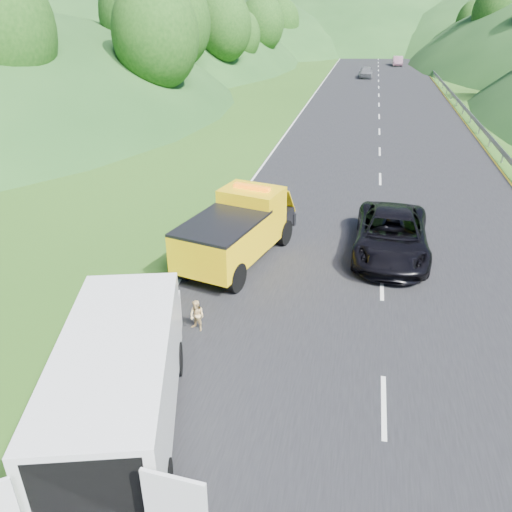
% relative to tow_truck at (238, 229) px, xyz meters
% --- Properties ---
extents(ground, '(320.00, 320.00, 0.00)m').
position_rel_tow_truck_xyz_m(ground, '(2.28, -4.82, -1.27)').
color(ground, '#38661E').
rests_on(ground, ground).
extents(road_surface, '(14.00, 200.00, 0.02)m').
position_rel_tow_truck_xyz_m(road_surface, '(5.28, 35.18, -1.26)').
color(road_surface, black).
rests_on(road_surface, ground).
extents(guardrail, '(0.06, 140.00, 1.52)m').
position_rel_tow_truck_xyz_m(guardrail, '(12.58, 47.68, -1.27)').
color(guardrail, gray).
rests_on(guardrail, ground).
extents(tree_line_left, '(14.00, 140.00, 14.00)m').
position_rel_tow_truck_xyz_m(tree_line_left, '(-16.72, 55.18, -1.27)').
color(tree_line_left, '#305D1B').
rests_on(tree_line_left, ground).
extents(hills_backdrop, '(201.00, 288.60, 44.00)m').
position_rel_tow_truck_xyz_m(hills_backdrop, '(8.78, 129.88, -1.27)').
color(hills_backdrop, '#2D5B23').
rests_on(hills_backdrop, ground).
extents(tow_truck, '(3.55, 6.37, 2.59)m').
position_rel_tow_truck_xyz_m(tow_truck, '(0.00, 0.00, 0.00)').
color(tow_truck, black).
rests_on(tow_truck, ground).
extents(white_van, '(4.92, 7.59, 2.50)m').
position_rel_tow_truck_xyz_m(white_van, '(-0.44, -8.70, 0.15)').
color(white_van, black).
rests_on(white_van, ground).
extents(woman, '(0.65, 0.71, 1.58)m').
position_rel_tow_truck_xyz_m(woman, '(-0.96, -4.61, -1.27)').
color(woman, silver).
rests_on(woman, ground).
extents(child, '(0.57, 0.51, 0.98)m').
position_rel_tow_truck_xyz_m(child, '(-0.06, -4.75, -1.27)').
color(child, tan).
rests_on(child, ground).
extents(worker, '(1.12, 0.66, 1.70)m').
position_rel_tow_truck_xyz_m(worker, '(0.46, -9.97, -1.27)').
color(worker, black).
rests_on(worker, ground).
extents(suitcase, '(0.42, 0.33, 0.59)m').
position_rel_tow_truck_xyz_m(suitcase, '(-1.61, -5.08, -0.97)').
color(suitcase, '#64654B').
rests_on(suitcase, ground).
extents(passing_suv, '(2.85, 5.90, 1.62)m').
position_rel_tow_truck_xyz_m(passing_suv, '(5.57, 1.64, -1.27)').
color(passing_suv, black).
rests_on(passing_suv, ground).
extents(dist_car_a, '(1.70, 4.22, 1.44)m').
position_rel_tow_truck_xyz_m(dist_car_a, '(3.56, 55.96, -1.27)').
color(dist_car_a, '#505156').
rests_on(dist_car_a, ground).
extents(dist_car_b, '(1.51, 4.34, 1.43)m').
position_rel_tow_truck_xyz_m(dist_car_b, '(8.27, 72.85, -1.27)').
color(dist_car_b, '#6B4759').
rests_on(dist_car_b, ground).
extents(dist_car_c, '(2.08, 5.11, 1.48)m').
position_rel_tow_truck_xyz_m(dist_car_c, '(6.71, 91.93, -1.27)').
color(dist_car_c, '#9D614E').
rests_on(dist_car_c, ground).
extents(dist_car_d, '(1.70, 4.22, 1.44)m').
position_rel_tow_truck_xyz_m(dist_car_d, '(4.32, 100.68, -1.27)').
color(dist_car_d, '#3E623C').
rests_on(dist_car_d, ground).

